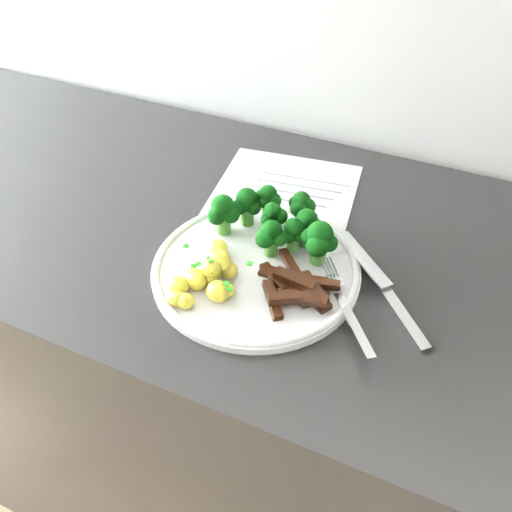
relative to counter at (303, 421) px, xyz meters
The scene contains 8 objects.
counter is the anchor object (origin of this frame).
recipe_paper 0.47m from the counter, 144.50° to the left, with size 0.27×0.35×0.00m.
plate 0.47m from the counter, 132.93° to the right, with size 0.29×0.29×0.02m.
broccoli 0.50m from the counter, behind, with size 0.19×0.12×0.07m.
potatoes 0.51m from the counter, 130.67° to the right, with size 0.10×0.13×0.04m.
beef_strips 0.48m from the counter, 90.06° to the right, with size 0.12×0.12×0.03m.
fork 0.49m from the counter, 56.49° to the right, with size 0.12×0.15×0.02m.
knife 0.48m from the counter, 26.62° to the right, with size 0.17×0.17×0.02m.
Camera 1 is at (0.16, 1.11, 1.41)m, focal length 37.61 mm.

